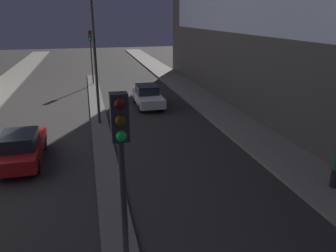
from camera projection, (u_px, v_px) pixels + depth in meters
name	position (u px, v px, depth m)	size (l,w,h in m)	color
median_strip	(99.00, 122.00, 20.09)	(1.01, 32.92, 0.12)	#56544F
traffic_light_near	(122.00, 161.00, 6.17)	(0.32, 0.42, 4.85)	#383838
traffic_light_mid	(91.00, 45.00, 29.61)	(0.32, 0.42, 4.85)	#383838
street_lamp	(94.00, 40.00, 18.06)	(0.47, 0.47, 7.42)	#383838
car_left_lane	(21.00, 147.00, 14.38)	(1.70, 4.26, 1.48)	maroon
car_right_lane	(148.00, 96.00, 23.40)	(1.71, 4.24, 1.50)	silver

